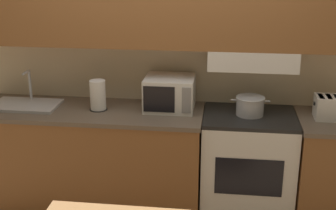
% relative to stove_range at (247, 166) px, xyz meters
% --- Properties ---
extents(ground_plane, '(16.00, 16.00, 0.00)m').
position_rel_stove_range_xyz_m(ground_plane, '(-0.69, 0.30, -0.46)').
color(ground_plane, '#7F664C').
extents(wall_back, '(5.59, 0.38, 2.55)m').
position_rel_stove_range_xyz_m(wall_back, '(-0.67, 0.24, 1.03)').
color(wall_back, beige).
rests_on(wall_back, ground_plane).
extents(lower_counter_main, '(1.91, 0.66, 0.92)m').
position_rel_stove_range_xyz_m(lower_counter_main, '(-1.34, -0.02, 0.00)').
color(lower_counter_main, brown).
rests_on(lower_counter_main, ground_plane).
extents(lower_counter_right_stub, '(0.54, 0.66, 0.92)m').
position_rel_stove_range_xyz_m(lower_counter_right_stub, '(0.65, -0.02, 0.00)').
color(lower_counter_right_stub, brown).
rests_on(lower_counter_right_stub, ground_plane).
extents(stove_range, '(0.75, 0.61, 0.92)m').
position_rel_stove_range_xyz_m(stove_range, '(0.00, 0.00, 0.00)').
color(stove_range, white).
rests_on(stove_range, ground_plane).
extents(cooking_pot, '(0.31, 0.23, 0.15)m').
position_rel_stove_range_xyz_m(cooking_pot, '(-0.00, 0.01, 0.54)').
color(cooking_pot, '#B7BABF').
rests_on(cooking_pot, stove_range).
extents(microwave, '(0.41, 0.37, 0.27)m').
position_rel_stove_range_xyz_m(microwave, '(-0.67, 0.08, 0.59)').
color(microwave, white).
rests_on(microwave, lower_counter_main).
extents(toaster, '(0.27, 0.20, 0.18)m').
position_rel_stove_range_xyz_m(toaster, '(0.63, -0.00, 0.55)').
color(toaster, white).
rests_on(toaster, lower_counter_right_stub).
extents(sink_basin, '(0.57, 0.35, 0.29)m').
position_rel_stove_range_xyz_m(sink_basin, '(-1.90, -0.02, 0.48)').
color(sink_basin, '#B7BABF').
rests_on(sink_basin, lower_counter_main).
extents(paper_towel_roll, '(0.15, 0.15, 0.25)m').
position_rel_stove_range_xyz_m(paper_towel_roll, '(-1.26, -0.02, 0.58)').
color(paper_towel_roll, black).
rests_on(paper_towel_roll, lower_counter_main).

